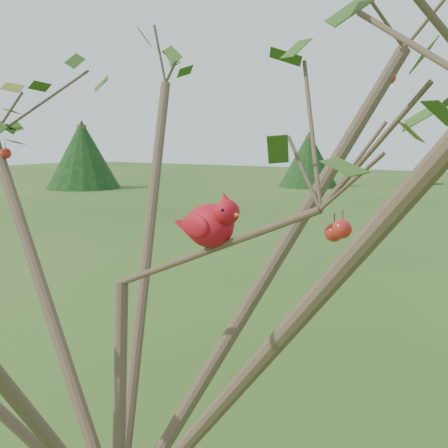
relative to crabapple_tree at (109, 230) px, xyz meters
The scene contains 2 objects.
crabapple_tree is the anchor object (origin of this frame).
cardinal 0.26m from the crabapple_tree, 21.99° to the left, with size 0.22×0.13×0.15m.
Camera 1 is at (0.99, -1.04, 2.35)m, focal length 45.00 mm.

